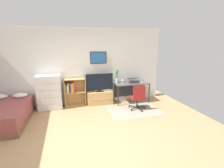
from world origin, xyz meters
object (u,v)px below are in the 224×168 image
(bed, at_px, (3,114))
(dresser, at_px, (49,92))
(television, at_px, (100,83))
(bamboo_vase, at_px, (117,76))
(laptop, at_px, (134,81))
(desk, at_px, (131,86))
(computer_mouse, at_px, (142,82))
(bookshelf, at_px, (73,90))
(office_chair, at_px, (138,97))
(wine_glass, at_px, (123,80))
(tv_stand, at_px, (100,98))

(bed, distance_m, dresser, 1.43)
(television, height_order, bamboo_vase, bamboo_vase)
(television, distance_m, laptop, 1.30)
(desk, bearing_deg, bamboo_vase, 168.38)
(bamboo_vase, bearing_deg, computer_mouse, -14.14)
(bookshelf, xyz_separation_m, bamboo_vase, (1.60, 0.03, 0.43))
(television, distance_m, desk, 1.20)
(office_chair, distance_m, laptop, 0.96)
(wine_glass, bearing_deg, dresser, 177.32)
(bed, distance_m, bamboo_vase, 3.73)
(dresser, height_order, computer_mouse, dresser)
(tv_stand, bearing_deg, bookshelf, 176.66)
(tv_stand, distance_m, computer_mouse, 1.66)
(wine_glass, bearing_deg, bed, -170.48)
(television, bearing_deg, bamboo_vase, 8.83)
(bed, bearing_deg, office_chair, 0.11)
(computer_mouse, xyz_separation_m, bamboo_vase, (-0.90, 0.23, 0.24))
(bamboo_vase, relative_size, wine_glass, 2.80)
(bed, distance_m, bookshelf, 2.13)
(desk, bearing_deg, bed, -169.76)
(bed, distance_m, wine_glass, 3.81)
(bookshelf, height_order, desk, bookshelf)
(bed, relative_size, desk, 1.56)
(dresser, relative_size, office_chair, 1.35)
(dresser, distance_m, laptop, 3.01)
(dresser, height_order, wine_glass, dresser)
(bed, xyz_separation_m, office_chair, (3.99, -0.14, 0.20))
(computer_mouse, distance_m, bamboo_vase, 0.96)
(dresser, height_order, bookshelf, dresser)
(desk, xyz_separation_m, bamboo_vase, (-0.51, 0.10, 0.39))
(dresser, distance_m, bookshelf, 0.78)
(bed, relative_size, television, 2.02)
(bookshelf, bearing_deg, laptop, -2.05)
(desk, xyz_separation_m, laptop, (0.12, -0.00, 0.20))
(laptop, bearing_deg, tv_stand, -174.65)
(television, height_order, desk, television)
(bamboo_vase, distance_m, wine_glass, 0.29)
(desk, bearing_deg, computer_mouse, -17.37)
(tv_stand, xyz_separation_m, laptop, (1.30, -0.03, 0.57))
(laptop, bearing_deg, television, -173.67)
(television, bearing_deg, computer_mouse, -4.42)
(bamboo_vase, bearing_deg, office_chair, -66.27)
(laptop, height_order, wine_glass, wine_glass)
(bed, xyz_separation_m, tv_stand, (2.88, 0.76, -0.02))
(computer_mouse, bearing_deg, bookshelf, 175.47)
(tv_stand, distance_m, office_chair, 1.44)
(television, relative_size, bamboo_vase, 1.92)
(television, distance_m, wine_glass, 0.84)
(television, relative_size, computer_mouse, 9.32)
(bed, relative_size, bookshelf, 2.01)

